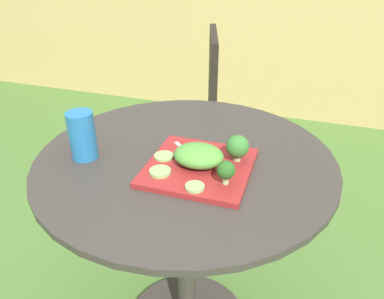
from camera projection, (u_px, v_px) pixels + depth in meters
bamboo_fence at (276, 38)px, 2.82m from camera, size 8.00×0.08×1.24m
patio_table at (186, 237)px, 1.18m from camera, size 0.82×0.82×0.75m
patio_chair at (190, 110)px, 1.86m from camera, size 0.55×0.55×0.90m
salad_plate at (199, 167)px, 0.97m from camera, size 0.26×0.26×0.01m
drinking_glass at (83, 138)px, 1.00m from camera, size 0.07×0.07×0.13m
fork at (190, 157)px, 1.00m from camera, size 0.13×0.12×0.00m
lettuce_mound at (199, 155)px, 0.96m from camera, size 0.13×0.11×0.05m
broccoli_floret_0 at (238, 146)px, 0.97m from camera, size 0.06×0.06×0.07m
broccoli_floret_1 at (226, 170)px, 0.87m from camera, size 0.04×0.04×0.06m
cucumber_slice_0 at (164, 156)px, 1.00m from camera, size 0.05×0.05×0.01m
cucumber_slice_1 at (160, 172)px, 0.93m from camera, size 0.05×0.05×0.01m
cucumber_slice_2 at (195, 187)px, 0.87m from camera, size 0.05×0.05×0.01m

